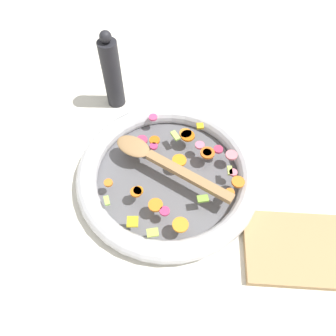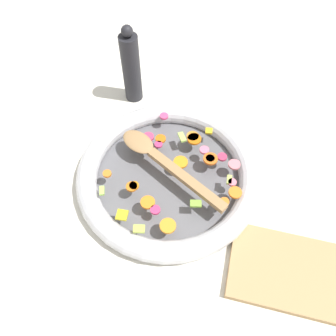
{
  "view_description": "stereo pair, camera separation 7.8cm",
  "coord_description": "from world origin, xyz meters",
  "px_view_note": "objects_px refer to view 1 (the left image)",
  "views": [
    {
      "loc": [
        -0.03,
        0.43,
        0.69
      ],
      "look_at": [
        0.0,
        0.0,
        0.05
      ],
      "focal_mm": 35.0,
      "sensor_mm": 36.0,
      "label": 1
    },
    {
      "loc": [
        -0.1,
        0.42,
        0.69
      ],
      "look_at": [
        0.0,
        0.0,
        0.05
      ],
      "focal_mm": 35.0,
      "sensor_mm": 36.0,
      "label": 2
    }
  ],
  "objects_px": {
    "skillet": "(168,174)",
    "pepper_mill": "(112,73)",
    "cutting_board": "(303,249)",
    "wooden_spoon": "(160,160)"
  },
  "relations": [
    {
      "from": "wooden_spoon",
      "to": "skillet",
      "type": "bearing_deg",
      "value": 150.43
    },
    {
      "from": "skillet",
      "to": "pepper_mill",
      "type": "height_order",
      "value": "pepper_mill"
    },
    {
      "from": "skillet",
      "to": "wooden_spoon",
      "type": "bearing_deg",
      "value": -29.57
    },
    {
      "from": "wooden_spoon",
      "to": "pepper_mill",
      "type": "bearing_deg",
      "value": -59.3
    },
    {
      "from": "pepper_mill",
      "to": "cutting_board",
      "type": "bearing_deg",
      "value": 137.93
    },
    {
      "from": "skillet",
      "to": "pepper_mill",
      "type": "distance_m",
      "value": 0.32
    },
    {
      "from": "skillet",
      "to": "cutting_board",
      "type": "distance_m",
      "value": 0.35
    },
    {
      "from": "cutting_board",
      "to": "skillet",
      "type": "bearing_deg",
      "value": -28.57
    },
    {
      "from": "pepper_mill",
      "to": "cutting_board",
      "type": "height_order",
      "value": "pepper_mill"
    },
    {
      "from": "cutting_board",
      "to": "wooden_spoon",
      "type": "bearing_deg",
      "value": -28.63
    }
  ]
}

